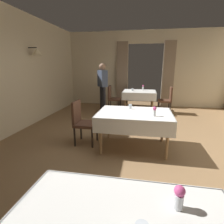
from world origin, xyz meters
name	(u,v)px	position (x,y,z in m)	size (l,w,h in m)	color
ground	(142,148)	(0.00, 0.00, 0.00)	(10.08, 10.08, 0.00)	olive
wall_back	(145,69)	(0.00, 4.18, 1.52)	(6.40, 0.27, 3.00)	beige
dining_table_mid	(135,117)	(-0.17, 0.01, 0.66)	(1.44, 1.05, 0.75)	olive
dining_table_far	(139,94)	(-0.17, 3.12, 0.65)	(1.19, 0.99, 0.75)	olive
chair_mid_left	(82,120)	(-1.27, 0.03, 0.52)	(0.44, 0.44, 0.93)	black
chair_far_right	(167,99)	(0.81, 3.01, 0.52)	(0.44, 0.44, 0.93)	black
chair_far_left	(113,97)	(-1.14, 3.02, 0.52)	(0.44, 0.44, 0.93)	black
flower_vase_near	(179,197)	(0.24, -2.39, 0.84)	(0.07, 0.07, 0.17)	silver
flower_vase_mid	(155,111)	(0.20, -0.20, 0.85)	(0.07, 0.07, 0.18)	silver
glass_mid_b	(130,107)	(-0.28, 0.27, 0.80)	(0.06, 0.06, 0.10)	silver
flower_vase_far	(143,87)	(-0.04, 3.38, 0.86)	(0.07, 0.07, 0.20)	silver
glass_far_b	(132,90)	(-0.42, 3.11, 0.80)	(0.08, 0.08, 0.09)	silver
person_waiter_by_doorway	(103,84)	(-1.41, 2.55, 1.02)	(0.40, 0.42, 1.72)	black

